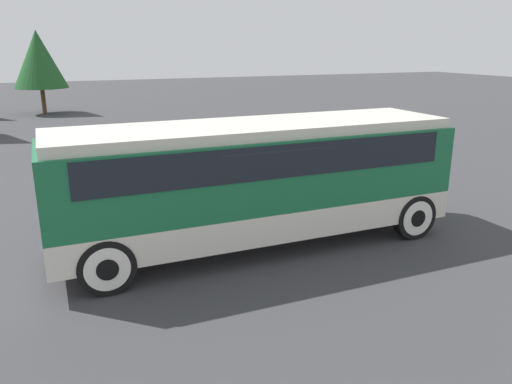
% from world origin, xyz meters
% --- Properties ---
extents(ground_plane, '(120.00, 120.00, 0.00)m').
position_xyz_m(ground_plane, '(0.00, 0.00, 0.00)').
color(ground_plane, '#38383A').
extents(tour_bus, '(9.19, 2.54, 2.89)m').
position_xyz_m(tour_bus, '(0.09, 0.00, 1.75)').
color(tour_bus, silver).
rests_on(tour_bus, ground_plane).
extents(parked_car_near, '(4.26, 1.83, 1.43)m').
position_xyz_m(parked_car_near, '(1.06, 5.37, 0.70)').
color(parked_car_near, silver).
rests_on(parked_car_near, ground_plane).
extents(parked_car_mid, '(4.18, 1.93, 1.33)m').
position_xyz_m(parked_car_mid, '(2.17, 8.34, 0.67)').
color(parked_car_mid, '#BCBCC1').
rests_on(parked_car_mid, ground_plane).
extents(tree_right, '(3.50, 3.50, 5.50)m').
position_xyz_m(tree_right, '(-4.15, 27.25, 3.61)').
color(tree_right, brown).
rests_on(tree_right, ground_plane).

